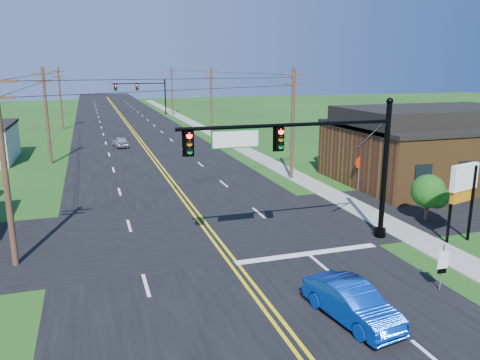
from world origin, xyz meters
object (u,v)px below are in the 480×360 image
object	(u,v)px
signal_mast_far	(142,91)
stop_sign	(359,166)
route_sign	(442,264)
signal_mast_main	(308,156)
blue_car	(352,303)

from	to	relation	value
signal_mast_far	stop_sign	size ratio (longest dim) A/B	4.25
signal_mast_far	route_sign	distance (m)	78.28
route_sign	signal_mast_main	bearing A→B (deg)	119.69
signal_mast_main	blue_car	bearing A→B (deg)	-102.59
route_sign	blue_car	bearing A→B (deg)	-166.19
signal_mast_main	signal_mast_far	xyz separation A→B (m)	(0.10, 72.00, -0.20)
signal_mast_main	signal_mast_far	bearing A→B (deg)	89.92
stop_sign	blue_car	bearing A→B (deg)	-136.81
route_sign	stop_sign	bearing A→B (deg)	72.50
stop_sign	signal_mast_main	bearing A→B (deg)	-148.28
signal_mast_far	stop_sign	bearing A→B (deg)	-82.26
route_sign	stop_sign	distance (m)	16.11
blue_car	route_sign	bearing A→B (deg)	1.60
signal_mast_far	route_sign	world-z (taller)	signal_mast_far
signal_mast_main	signal_mast_far	world-z (taller)	same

